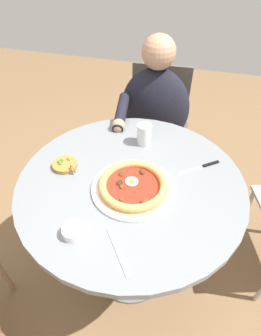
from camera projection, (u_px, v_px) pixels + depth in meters
name	position (u px, v px, depth m)	size (l,w,h in m)	color
ground_plane	(131.00, 269.00, 1.59)	(6.00, 6.00, 0.02)	brown
dining_table	(131.00, 204.00, 1.19)	(0.92, 0.92, 0.74)	gray
pizza_on_plate	(133.00, 186.00, 1.04)	(0.32, 0.32, 0.04)	white
water_glass	(144.00, 135.00, 1.23)	(0.07, 0.07, 0.10)	silver
steak_knife	(205.00, 166.00, 1.14)	(0.16, 0.13, 0.01)	silver
ramekin_capers	(73.00, 231.00, 0.88)	(0.07, 0.07, 0.03)	white
olive_pan	(65.00, 164.00, 1.14)	(0.12, 0.10, 0.04)	olive
fork_utensil	(118.00, 252.00, 0.85)	(0.12, 0.15, 0.00)	#BCBCC1
diner_person	(153.00, 136.00, 1.71)	(0.41, 0.50, 1.10)	#282833
cafe_chair_diner	(157.00, 121.00, 1.80)	(0.44, 0.44, 0.86)	#504A45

